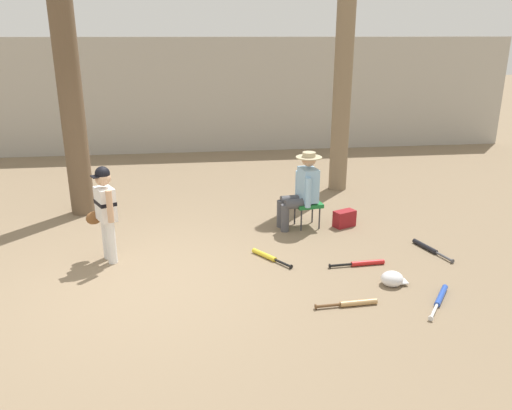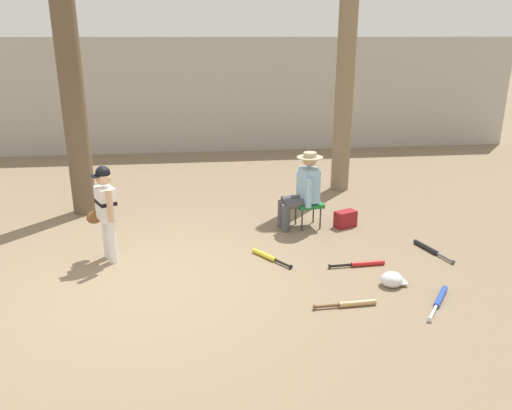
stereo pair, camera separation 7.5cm
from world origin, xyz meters
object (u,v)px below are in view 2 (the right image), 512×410
(bat_yellow_trainer, at_px, (267,256))
(bat_blue_youth, at_px, (440,299))
(batting_helmet_white, at_px, (392,280))
(young_ballplayer, at_px, (105,207))
(handbag_beside_stool, at_px, (345,219))
(seated_spectator, at_px, (303,188))
(folding_stool, at_px, (308,205))
(bat_wood_tan, at_px, (352,304))
(bat_red_barrel, at_px, (363,264))
(bat_black_composite, at_px, (429,249))
(tree_near_player, at_px, (72,90))
(tree_behind_spectator, at_px, (345,72))

(bat_yellow_trainer, height_order, bat_blue_youth, same)
(bat_blue_youth, relative_size, batting_helmet_white, 2.13)
(young_ballplayer, relative_size, bat_blue_youth, 1.88)
(young_ballplayer, distance_m, bat_yellow_trainer, 2.24)
(young_ballplayer, relative_size, handbag_beside_stool, 3.84)
(seated_spectator, height_order, handbag_beside_stool, seated_spectator)
(folding_stool, height_order, batting_helmet_white, folding_stool)
(bat_wood_tan, bearing_deg, seated_spectator, 91.47)
(seated_spectator, bearing_deg, bat_yellow_trainer, -122.58)
(seated_spectator, relative_size, handbag_beside_stool, 3.53)
(young_ballplayer, xyz_separation_m, bat_red_barrel, (3.34, -0.61, -0.71))
(bat_black_composite, bearing_deg, bat_yellow_trainer, 179.49)
(tree_near_player, distance_m, tree_behind_spectator, 4.76)
(bat_yellow_trainer, xyz_separation_m, bat_blue_youth, (1.79, -1.40, 0.00))
(folding_stool, bearing_deg, batting_helmet_white, -74.23)
(bat_red_barrel, bearing_deg, bat_black_composite, 18.83)
(handbag_beside_stool, height_order, bat_black_composite, handbag_beside_stool)
(bat_black_composite, relative_size, bat_wood_tan, 1.05)
(bat_red_barrel, bearing_deg, bat_yellow_trainer, 162.55)
(tree_behind_spectator, relative_size, bat_red_barrel, 6.55)
(tree_near_player, relative_size, folding_stool, 10.59)
(folding_stool, bearing_deg, bat_red_barrel, -74.40)
(tree_near_player, height_order, tree_behind_spectator, tree_behind_spectator)
(tree_behind_spectator, distance_m, folding_stool, 2.90)
(seated_spectator, xyz_separation_m, handbag_beside_stool, (0.69, -0.06, -0.51))
(bat_blue_youth, bearing_deg, bat_red_barrel, 119.19)
(bat_black_composite, bearing_deg, tree_behind_spectator, 97.88)
(seated_spectator, xyz_separation_m, bat_black_composite, (1.59, -1.13, -0.61))
(bat_wood_tan, bearing_deg, batting_helmet_white, 34.55)
(young_ballplayer, distance_m, bat_blue_youth, 4.29)
(tree_near_player, bearing_deg, bat_blue_youth, -38.45)
(folding_stool, distance_m, bat_red_barrel, 1.60)
(young_ballplayer, bearing_deg, folding_stool, 16.94)
(tree_behind_spectator, relative_size, bat_yellow_trainer, 7.87)
(young_ballplayer, height_order, batting_helmet_white, young_ballplayer)
(bat_red_barrel, xyz_separation_m, bat_yellow_trainer, (-1.22, 0.38, -0.00))
(tree_near_player, distance_m, bat_red_barrel, 5.25)
(young_ballplayer, height_order, seated_spectator, young_ballplayer)
(tree_behind_spectator, xyz_separation_m, bat_blue_youth, (-0.08, -4.46, -2.21))
(bat_red_barrel, xyz_separation_m, bat_black_composite, (1.07, 0.36, -0.00))
(bat_black_composite, xyz_separation_m, bat_blue_youth, (-0.50, -1.38, 0.00))
(bat_black_composite, xyz_separation_m, batting_helmet_white, (-0.90, -0.93, 0.05))
(handbag_beside_stool, bearing_deg, tree_behind_spectator, 76.89)
(seated_spectator, bearing_deg, batting_helmet_white, -71.65)
(tree_behind_spectator, bearing_deg, bat_red_barrel, -100.51)
(tree_behind_spectator, xyz_separation_m, bat_black_composite, (0.43, -3.09, -2.21))
(bat_black_composite, bearing_deg, batting_helmet_white, -134.03)
(bat_red_barrel, xyz_separation_m, bat_wood_tan, (-0.45, -1.00, 0.00))
(bat_red_barrel, xyz_separation_m, bat_blue_youth, (0.56, -1.01, 0.00))
(young_ballplayer, height_order, bat_black_composite, young_ballplayer)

